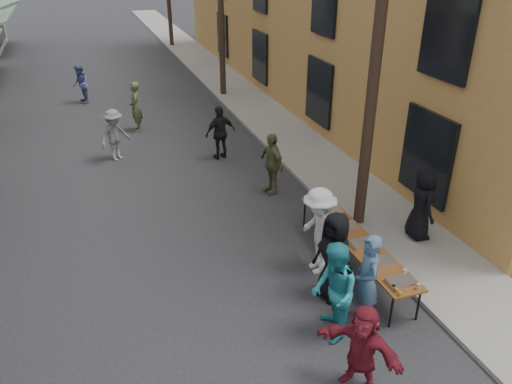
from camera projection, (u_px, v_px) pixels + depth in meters
ground at (227, 351)px, 8.61m from camera, size 120.00×120.00×0.00m
sidewalk at (238, 93)px, 22.66m from camera, size 2.20×60.00×0.10m
utility_pole_near at (378, 38)px, 10.36m from camera, size 0.26×0.26×9.00m
serving_table at (355, 239)px, 10.48m from camera, size 0.70×4.00×0.75m
catering_tray_sausage at (401, 282)px, 9.06m from camera, size 0.50×0.33×0.08m
catering_tray_foil_b at (381, 262)px, 9.61m from camera, size 0.50×0.33×0.08m
catering_tray_buns at (363, 243)px, 10.20m from camera, size 0.50×0.33×0.08m
catering_tray_foil_d at (346, 227)px, 10.78m from camera, size 0.50×0.33×0.08m
catering_tray_buns_end at (331, 212)px, 11.37m from camera, size 0.50×0.33×0.08m
condiment_jar_a at (400, 294)px, 8.75m from camera, size 0.07×0.07×0.08m
condiment_jar_b at (397, 291)px, 8.83m from camera, size 0.07×0.07×0.08m
condiment_jar_c at (393, 287)px, 8.92m from camera, size 0.07×0.07×0.08m
cup_stack at (419, 286)px, 8.91m from camera, size 0.08×0.08×0.12m
guest_front_a at (334, 257)px, 9.53m from camera, size 0.82×1.04×1.86m
guest_front_b at (367, 281)px, 8.87m from camera, size 0.57×0.75×1.84m
guest_front_c at (334, 293)px, 8.54m from camera, size 0.92×1.07×1.89m
guest_front_d at (318, 231)px, 10.28m from camera, size 0.80×1.29×1.93m
guest_front_e at (272, 163)px, 13.60m from camera, size 0.62×1.08×1.73m
guest_queue_back at (362, 348)px, 7.63m from camera, size 1.17×1.43×1.53m
server at (422, 203)px, 11.34m from camera, size 0.73×0.96×1.76m
passerby_left at (115, 135)px, 15.66m from camera, size 1.23×1.11×1.66m
passerby_mid at (220, 133)px, 15.73m from camera, size 1.08×0.63×1.74m
passerby_right at (136, 107)px, 18.02m from camera, size 0.49×0.69×1.80m
passerby_far at (81, 84)px, 21.09m from camera, size 0.70×0.86×1.63m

